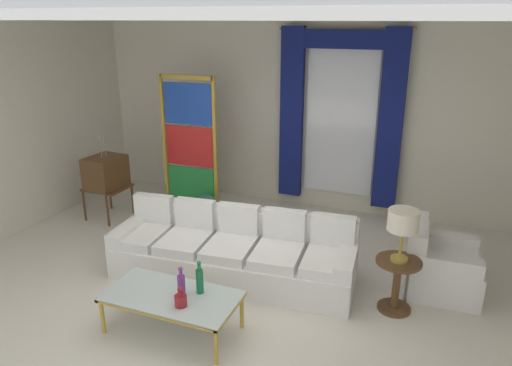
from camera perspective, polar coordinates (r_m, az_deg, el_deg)
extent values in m
plane|color=silver|center=(5.66, -3.13, -12.96)|extent=(16.00, 16.00, 0.00)
cube|color=silver|center=(7.82, 6.12, 7.93)|extent=(8.00, 0.12, 3.00)
cube|color=silver|center=(7.70, -27.05, 5.76)|extent=(0.12, 7.00, 3.00)
cube|color=white|center=(5.53, -0.07, 19.28)|extent=(8.00, 7.60, 0.04)
cube|color=white|center=(7.61, 10.11, 7.81)|extent=(1.10, 0.02, 2.50)
cylinder|color=gold|center=(7.39, 10.59, 17.70)|extent=(2.00, 0.04, 0.04)
cube|color=navy|center=(7.70, 4.29, 8.19)|extent=(0.36, 0.12, 2.70)
cube|color=navy|center=(7.40, 15.82, 7.07)|extent=(0.36, 0.12, 2.70)
cube|color=navy|center=(7.38, 10.48, 16.61)|extent=(1.80, 0.10, 0.28)
cube|color=white|center=(5.85, -2.87, -9.68)|extent=(2.97, 1.14, 0.38)
cube|color=white|center=(6.07, -1.73, -6.42)|extent=(2.91, 0.44, 0.78)
cube|color=white|center=(5.55, 10.71, -10.67)|extent=(0.27, 0.87, 0.56)
cube|color=white|center=(6.35, -14.62, -6.96)|extent=(0.27, 0.87, 0.56)
cube|color=white|center=(5.44, 8.64, -9.23)|extent=(0.59, 0.78, 0.12)
cube|color=white|center=(5.63, 9.24, -5.75)|extent=(0.52, 0.18, 0.40)
cube|color=white|center=(5.54, 2.64, -8.49)|extent=(0.59, 0.78, 0.12)
cube|color=white|center=(5.72, 3.47, -5.11)|extent=(0.52, 0.18, 0.40)
cube|color=white|center=(5.69, -3.08, -7.71)|extent=(0.59, 0.78, 0.12)
cube|color=white|center=(5.87, -2.07, -4.44)|extent=(0.52, 0.18, 0.40)
cube|color=white|center=(5.89, -8.44, -6.90)|extent=(0.59, 0.78, 0.12)
cube|color=white|center=(6.07, -7.27, -3.78)|extent=(0.52, 0.18, 0.40)
cube|color=white|center=(6.15, -13.38, -6.10)|extent=(0.59, 0.78, 0.12)
cube|color=white|center=(6.31, -12.10, -3.13)|extent=(0.52, 0.18, 0.40)
cube|color=silver|center=(4.92, -10.09, -13.15)|extent=(1.34, 0.68, 0.02)
cube|color=gold|center=(5.17, -8.21, -11.64)|extent=(1.34, 0.04, 0.03)
cube|color=gold|center=(4.72, -12.14, -15.20)|extent=(1.34, 0.04, 0.03)
cube|color=gold|center=(5.27, -16.25, -11.61)|extent=(0.04, 0.68, 0.03)
cube|color=gold|center=(4.67, -3.00, -15.12)|extent=(0.04, 0.68, 0.03)
cylinder|color=gold|center=(5.55, -14.01, -11.97)|extent=(0.04, 0.04, 0.38)
cylinder|color=gold|center=(5.01, -1.71, -15.09)|extent=(0.04, 0.04, 0.38)
cylinder|color=gold|center=(5.16, -17.92, -14.96)|extent=(0.04, 0.04, 0.38)
cylinder|color=gold|center=(4.57, -4.84, -18.96)|extent=(0.04, 0.04, 0.38)
cylinder|color=maroon|center=(4.71, -9.00, -13.76)|extent=(0.12, 0.12, 0.11)
cylinder|color=maroon|center=(4.67, -9.06, -12.94)|extent=(0.04, 0.04, 0.05)
sphere|color=maroon|center=(4.65, -9.09, -12.43)|extent=(0.05, 0.05, 0.05)
cylinder|color=#196B3D|center=(4.85, -6.74, -11.62)|extent=(0.07, 0.07, 0.25)
cylinder|color=#196B3D|center=(4.77, -6.82, -10.01)|extent=(0.03, 0.03, 0.06)
sphere|color=#196B3D|center=(4.75, -6.84, -9.50)|extent=(0.04, 0.04, 0.04)
cylinder|color=#753384|center=(4.85, -8.93, -12.04)|extent=(0.08, 0.08, 0.21)
cylinder|color=#753384|center=(4.78, -9.01, -10.64)|extent=(0.03, 0.03, 0.06)
sphere|color=#753384|center=(4.75, -9.05, -10.13)|extent=(0.05, 0.05, 0.05)
cube|color=brown|center=(7.80, -17.39, -0.51)|extent=(0.62, 0.54, 0.03)
cylinder|color=brown|center=(7.87, -19.87, -2.56)|extent=(0.04, 0.04, 0.50)
cylinder|color=brown|center=(8.23, -17.08, -1.31)|extent=(0.04, 0.04, 0.50)
cylinder|color=brown|center=(7.54, -17.35, -3.21)|extent=(0.04, 0.04, 0.50)
cylinder|color=brown|center=(7.92, -14.57, -1.88)|extent=(0.04, 0.04, 0.50)
cube|color=brown|center=(7.72, -17.57, 1.28)|extent=(0.53, 0.60, 0.48)
cube|color=black|center=(7.88, -18.82, 1.64)|extent=(0.05, 0.39, 0.30)
cylinder|color=gold|center=(7.88, -19.09, 0.18)|extent=(0.02, 0.04, 0.04)
cylinder|color=gold|center=(7.99, -18.28, 0.52)|extent=(0.02, 0.04, 0.04)
cylinder|color=silver|center=(7.61, -17.89, 4.28)|extent=(0.02, 0.13, 0.34)
cylinder|color=silver|center=(7.61, -17.89, 4.28)|extent=(0.02, 0.13, 0.34)
cube|color=white|center=(6.01, 21.47, -10.16)|extent=(0.83, 0.83, 0.40)
cube|color=white|center=(5.90, 21.77, -8.03)|extent=(0.72, 0.72, 0.10)
cube|color=white|center=(5.90, 18.59, -8.15)|extent=(0.23, 0.81, 0.80)
cube|color=white|center=(6.25, 21.52, -8.06)|extent=(0.74, 0.21, 0.58)
cube|color=white|center=(5.69, 21.65, -10.89)|extent=(0.74, 0.21, 0.58)
cube|color=gold|center=(7.80, -10.86, 4.66)|extent=(0.05, 0.05, 2.20)
cube|color=gold|center=(7.37, -4.90, 4.08)|extent=(0.05, 0.05, 2.20)
cube|color=gold|center=(7.38, -8.35, 12.44)|extent=(0.90, 0.05, 0.06)
cube|color=gold|center=(7.91, -7.62, -2.99)|extent=(0.90, 0.05, 0.10)
cube|color=#238E3D|center=(7.77, -7.74, -0.37)|extent=(0.82, 0.02, 0.64)
cube|color=red|center=(7.58, -7.96, 4.38)|extent=(0.82, 0.02, 0.64)
cube|color=#1E47B7|center=(7.44, -8.20, 9.35)|extent=(0.82, 0.02, 0.64)
cylinder|color=beige|center=(7.57, -5.84, -4.13)|extent=(0.16, 0.16, 0.06)
ellipsoid|color=#1A65B0|center=(7.52, -5.87, -3.36)|extent=(0.18, 0.32, 0.20)
sphere|color=#1A65B0|center=(7.60, -5.41, -2.22)|extent=(0.09, 0.09, 0.09)
cone|color=gold|center=(7.65, -5.21, -2.07)|extent=(0.02, 0.04, 0.02)
cone|color=#326757|center=(7.34, -6.54, -3.13)|extent=(0.44, 0.40, 0.50)
cylinder|color=brown|center=(5.29, 16.74, -9.03)|extent=(0.48, 0.48, 0.03)
cylinder|color=brown|center=(5.43, 16.45, -11.73)|extent=(0.08, 0.08, 0.55)
cylinder|color=brown|center=(5.58, 16.18, -14.16)|extent=(0.36, 0.36, 0.03)
cylinder|color=#B29338|center=(5.28, 16.78, -8.69)|extent=(0.18, 0.18, 0.04)
cylinder|color=#B29338|center=(5.19, 16.99, -6.73)|extent=(0.03, 0.03, 0.36)
cylinder|color=beige|center=(5.09, 17.25, -4.30)|extent=(0.32, 0.32, 0.22)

